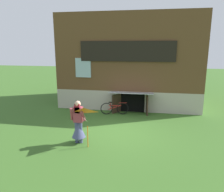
{
  "coord_description": "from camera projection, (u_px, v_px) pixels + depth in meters",
  "views": [
    {
      "loc": [
        1.3,
        -8.96,
        3.66
      ],
      "look_at": [
        -0.41,
        0.61,
        1.43
      ],
      "focal_mm": 34.76,
      "sensor_mm": 36.0,
      "label": 1
    }
  ],
  "objects": [
    {
      "name": "ground_plane",
      "position": [
        119.0,
        131.0,
        9.64
      ],
      "size": [
        60.0,
        60.0,
        0.0
      ],
      "primitive_type": "plane",
      "color": "#386023"
    },
    {
      "name": "log_house",
      "position": [
        131.0,
        61.0,
        14.25
      ],
      "size": [
        8.35,
        6.01,
        5.52
      ],
      "color": "#ADA393",
      "rests_on": "ground_plane"
    },
    {
      "name": "person",
      "position": [
        78.0,
        125.0,
        8.3
      ],
      "size": [
        0.61,
        0.53,
        1.68
      ],
      "rotation": [
        0.0,
        0.0,
        0.17
      ],
      "color": "#474C75",
      "rests_on": "ground_plane"
    },
    {
      "name": "kite",
      "position": [
        84.0,
        117.0,
        7.62
      ],
      "size": [
        0.78,
        0.87,
        1.44
      ],
      "color": "orange",
      "rests_on": "ground_plane"
    },
    {
      "name": "bicycle_red",
      "position": [
        115.0,
        108.0,
        11.91
      ],
      "size": [
        1.52,
        0.36,
        0.71
      ],
      "rotation": [
        0.0,
        0.0,
        0.21
      ],
      "color": "black",
      "rests_on": "ground_plane"
    }
  ]
}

